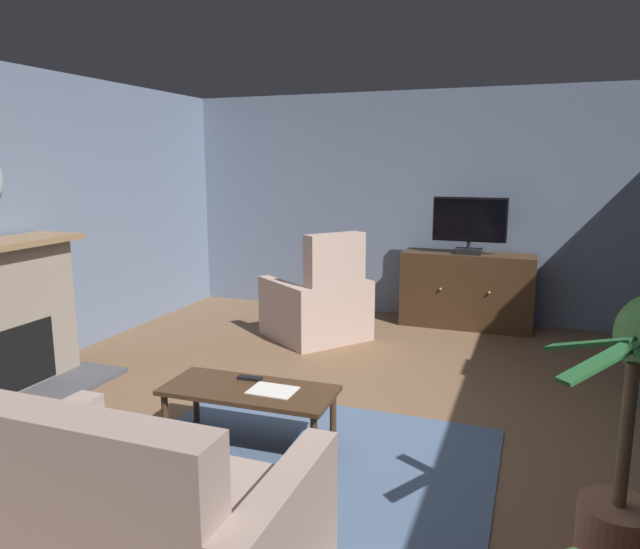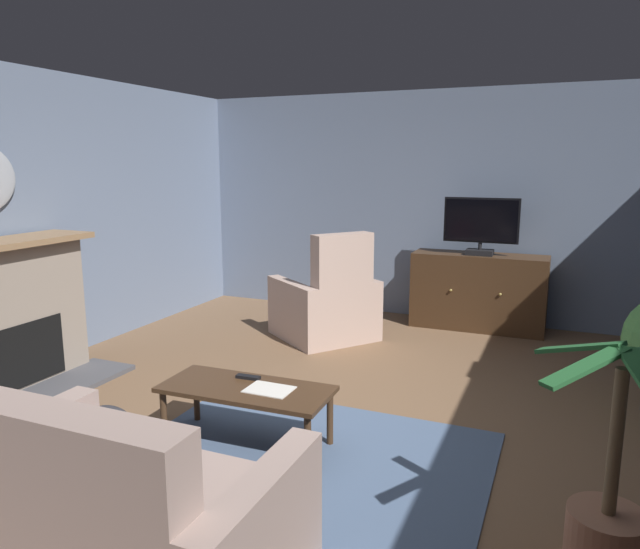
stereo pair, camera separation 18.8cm
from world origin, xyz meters
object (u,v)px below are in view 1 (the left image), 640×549
object	(u,v)px
armchair_near_window	(318,306)
tv_remote	(250,378)
potted_plant_leafy_by_curtain	(618,517)
coffee_table	(249,395)
sofa_floral	(135,526)
tv_cabinet	(467,292)
folded_newspaper	(273,390)
cat	(105,422)
television	(470,224)

from	to	relation	value
armchair_near_window	tv_remote	bearing A→B (deg)	-80.89
potted_plant_leafy_by_curtain	tv_remote	bearing A→B (deg)	164.68
coffee_table	sofa_floral	size ratio (longest dim) A/B	0.78
tv_cabinet	armchair_near_window	xyz separation A→B (m)	(-1.43, -1.02, -0.06)
folded_newspaper	cat	bearing A→B (deg)	-169.64
coffee_table	potted_plant_leafy_by_curtain	bearing A→B (deg)	-12.31
folded_newspaper	tv_remote	bearing A→B (deg)	151.29
sofa_floral	cat	distance (m)	1.67
coffee_table	potted_plant_leafy_by_curtain	distance (m)	2.19
sofa_floral	potted_plant_leafy_by_curtain	distance (m)	2.19
coffee_table	potted_plant_leafy_by_curtain	xyz separation A→B (m)	(2.14, -0.47, -0.11)
folded_newspaper	potted_plant_leafy_by_curtain	xyz separation A→B (m)	(1.98, -0.48, -0.16)
tv_remote	armchair_near_window	world-z (taller)	armchair_near_window
coffee_table	armchair_near_window	bearing A→B (deg)	100.01
armchair_near_window	cat	distance (m)	2.75
sofa_floral	armchair_near_window	distance (m)	3.89
tv_cabinet	coffee_table	distance (m)	3.63
tv_remote	cat	distance (m)	1.06
coffee_table	folded_newspaper	distance (m)	0.17
folded_newspaper	armchair_near_window	world-z (taller)	armchair_near_window
armchair_near_window	cat	size ratio (longest dim) A/B	1.83
cat	television	bearing A→B (deg)	61.04
cat	armchair_near_window	bearing A→B (deg)	77.74
cat	folded_newspaper	bearing A→B (deg)	10.60
coffee_table	tv_remote	bearing A→B (deg)	114.42
armchair_near_window	sofa_floral	bearing A→B (deg)	-81.28
armchair_near_window	cat	xyz separation A→B (m)	(-0.58, -2.67, -0.25)
sofa_floral	tv_remote	bearing A→B (deg)	98.13
tv_cabinet	cat	bearing A→B (deg)	-118.61
tv_cabinet	potted_plant_leafy_by_curtain	xyz separation A→B (m)	(1.14, -3.95, -0.15)
coffee_table	folded_newspaper	bearing A→B (deg)	4.63
sofa_floral	potted_plant_leafy_by_curtain	bearing A→B (deg)	24.66
coffee_table	sofa_floral	world-z (taller)	sofa_floral
folded_newspaper	sofa_floral	size ratio (longest dim) A/B	0.20
tv_cabinet	cat	distance (m)	4.22
television	folded_newspaper	world-z (taller)	television
tv_cabinet	sofa_floral	xyz separation A→B (m)	(-0.84, -4.87, -0.09)
folded_newspaper	cat	size ratio (longest dim) A/B	0.43
tv_cabinet	potted_plant_leafy_by_curtain	size ratio (longest dim) A/B	1.32
tv_cabinet	sofa_floral	distance (m)	4.94
tv_cabinet	television	bearing A→B (deg)	-90.00
coffee_table	potted_plant_leafy_by_curtain	size ratio (longest dim) A/B	1.04
folded_newspaper	sofa_floral	world-z (taller)	sofa_floral
television	potted_plant_leafy_by_curtain	bearing A→B (deg)	-73.68
tv_remote	potted_plant_leafy_by_curtain	distance (m)	2.29
television	coffee_table	distance (m)	3.67
tv_cabinet	coffee_table	world-z (taller)	tv_cabinet
sofa_floral	potted_plant_leafy_by_curtain	size ratio (longest dim) A/B	1.34
tv_cabinet	potted_plant_leafy_by_curtain	world-z (taller)	potted_plant_leafy_by_curtain
folded_newspaper	potted_plant_leafy_by_curtain	size ratio (longest dim) A/B	0.27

